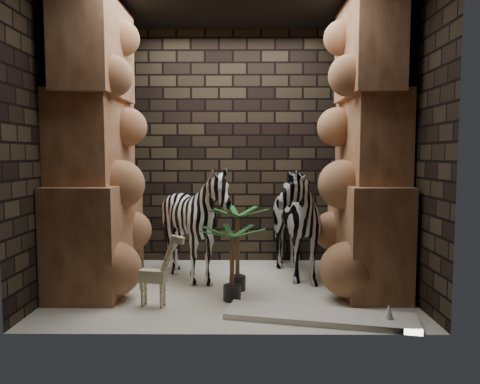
{
  "coord_description": "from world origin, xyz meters",
  "views": [
    {
      "loc": [
        0.13,
        -4.69,
        1.4
      ],
      "look_at": [
        0.1,
        0.15,
        1.0
      ],
      "focal_mm": 33.94,
      "sensor_mm": 36.0,
      "label": 1
    }
  ],
  "objects_px": {
    "zebra_right": "(286,212)",
    "palm_front": "(237,249)",
    "palm_back": "(232,264)",
    "giraffe_toy": "(153,268)",
    "zebra_left": "(195,230)",
    "surfboard": "(319,316)"
  },
  "relations": [
    {
      "from": "palm_front",
      "to": "surfboard",
      "type": "relative_size",
      "value": 0.54
    },
    {
      "from": "zebra_right",
      "to": "surfboard",
      "type": "bearing_deg",
      "value": -97.06
    },
    {
      "from": "giraffe_toy",
      "to": "palm_back",
      "type": "height_order",
      "value": "giraffe_toy"
    },
    {
      "from": "palm_back",
      "to": "zebra_left",
      "type": "bearing_deg",
      "value": 123.58
    },
    {
      "from": "surfboard",
      "to": "palm_back",
      "type": "bearing_deg",
      "value": 159.71
    },
    {
      "from": "zebra_right",
      "to": "giraffe_toy",
      "type": "height_order",
      "value": "zebra_right"
    },
    {
      "from": "giraffe_toy",
      "to": "surfboard",
      "type": "bearing_deg",
      "value": 1.21
    },
    {
      "from": "zebra_right",
      "to": "palm_back",
      "type": "relative_size",
      "value": 2.05
    },
    {
      "from": "zebra_left",
      "to": "surfboard",
      "type": "height_order",
      "value": "zebra_left"
    },
    {
      "from": "palm_back",
      "to": "palm_front",
      "type": "bearing_deg",
      "value": 81.84
    },
    {
      "from": "zebra_left",
      "to": "palm_back",
      "type": "distance_m",
      "value": 0.79
    },
    {
      "from": "giraffe_toy",
      "to": "surfboard",
      "type": "distance_m",
      "value": 1.55
    },
    {
      "from": "zebra_left",
      "to": "giraffe_toy",
      "type": "height_order",
      "value": "zebra_left"
    },
    {
      "from": "zebra_right",
      "to": "giraffe_toy",
      "type": "distance_m",
      "value": 1.74
    },
    {
      "from": "zebra_right",
      "to": "giraffe_toy",
      "type": "relative_size",
      "value": 2.04
    },
    {
      "from": "zebra_right",
      "to": "palm_front",
      "type": "relative_size",
      "value": 1.7
    },
    {
      "from": "palm_back",
      "to": "surfboard",
      "type": "xyz_separation_m",
      "value": [
        0.76,
        -0.49,
        -0.34
      ]
    },
    {
      "from": "palm_front",
      "to": "palm_back",
      "type": "bearing_deg",
      "value": -98.16
    },
    {
      "from": "zebra_right",
      "to": "zebra_left",
      "type": "height_order",
      "value": "zebra_right"
    },
    {
      "from": "palm_front",
      "to": "palm_back",
      "type": "xyz_separation_m",
      "value": [
        -0.05,
        -0.34,
        -0.08
      ]
    },
    {
      "from": "zebra_left",
      "to": "palm_back",
      "type": "height_order",
      "value": "zebra_left"
    },
    {
      "from": "palm_front",
      "to": "zebra_left",
      "type": "bearing_deg",
      "value": 147.84
    }
  ]
}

